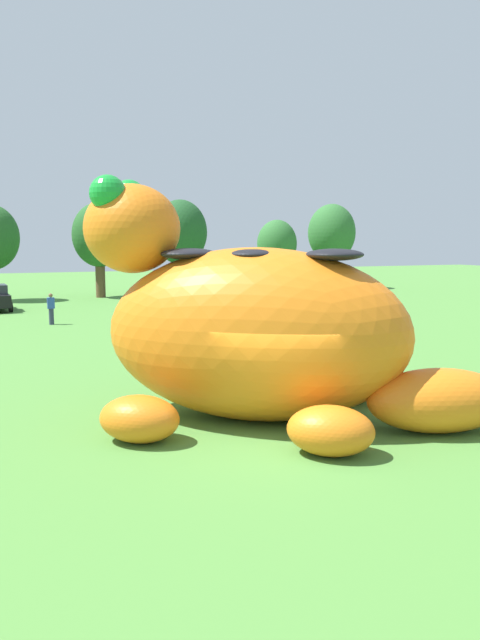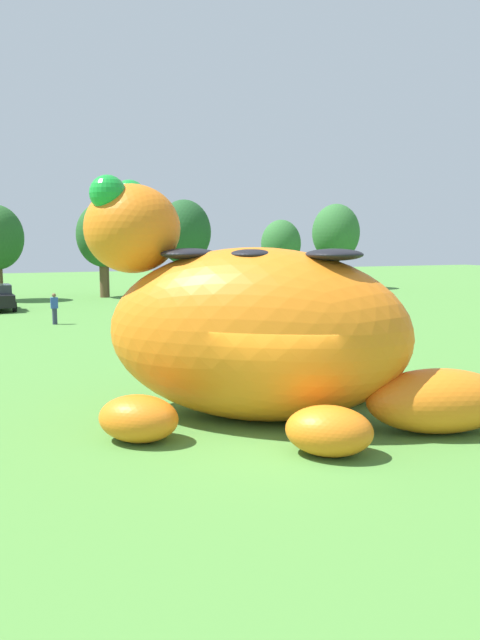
% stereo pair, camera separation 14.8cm
% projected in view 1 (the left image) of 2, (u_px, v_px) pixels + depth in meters
% --- Properties ---
extents(ground_plane, '(160.00, 160.00, 0.00)m').
position_uv_depth(ground_plane, '(268.00, 439.00, 13.92)').
color(ground_plane, '#4C8438').
extents(giant_inflatable_creature, '(11.62, 8.50, 6.17)m').
position_uv_depth(giant_inflatable_creature, '(256.00, 331.00, 15.28)').
color(giant_inflatable_creature, orange).
rests_on(giant_inflatable_creature, ground).
extents(tree_centre, '(4.28, 4.28, 7.59)m').
position_uv_depth(tree_centre, '(99.00, 236.00, 48.45)').
color(tree_centre, brown).
rests_on(tree_centre, ground).
extents(tree_centre_right, '(4.49, 4.49, 7.98)m').
position_uv_depth(tree_centre_right, '(180.00, 233.00, 50.68)').
color(tree_centre_right, brown).
rests_on(tree_centre_right, ground).
extents(tree_mid_right, '(3.65, 3.65, 6.47)m').
position_uv_depth(tree_mid_right, '(277.00, 244.00, 55.35)').
color(tree_mid_right, brown).
rests_on(tree_mid_right, ground).
extents(tree_right, '(4.54, 4.54, 8.06)m').
position_uv_depth(tree_right, '(332.00, 233.00, 58.02)').
color(tree_right, brown).
rests_on(tree_right, ground).
extents(spectator_mid_field, '(0.38, 0.26, 1.71)m').
position_uv_depth(spectator_mid_field, '(322.00, 313.00, 31.29)').
color(spectator_mid_field, '#2D334C').
rests_on(spectator_mid_field, ground).
extents(spectator_by_cars, '(0.38, 0.26, 1.71)m').
position_uv_depth(spectator_by_cars, '(186.00, 305.00, 35.05)').
color(spectator_by_cars, black).
rests_on(spectator_by_cars, ground).
extents(spectator_wandering, '(0.38, 0.26, 1.71)m').
position_uv_depth(spectator_wandering, '(51.00, 309.00, 32.95)').
color(spectator_wandering, '#2D334C').
rests_on(spectator_wandering, ground).
extents(spectator_far_side, '(0.38, 0.26, 1.71)m').
position_uv_depth(spectator_far_side, '(242.00, 316.00, 29.70)').
color(spectator_far_side, '#726656').
rests_on(spectator_far_side, ground).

